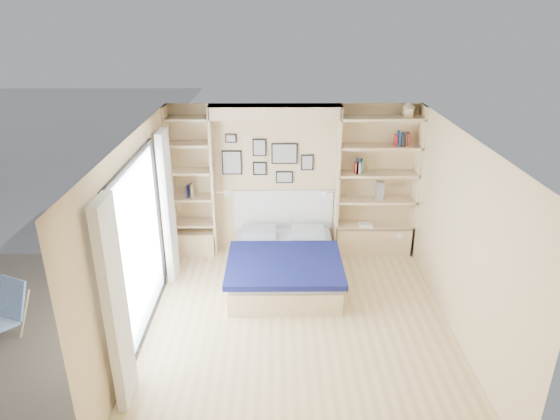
{
  "coord_description": "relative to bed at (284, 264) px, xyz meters",
  "views": [
    {
      "loc": [
        -0.28,
        -5.51,
        3.94
      ],
      "look_at": [
        -0.23,
        0.9,
        1.27
      ],
      "focal_mm": 32.0,
      "sensor_mm": 36.0,
      "label": 1
    }
  ],
  "objects": [
    {
      "name": "reading_lamps",
      "position": [
        -0.13,
        0.84,
        0.83
      ],
      "size": [
        1.92,
        0.12,
        0.15
      ],
      "color": "silver",
      "rests_on": "ground"
    },
    {
      "name": "shelf_decor",
      "position": [
        1.28,
        0.91,
        1.42
      ],
      "size": [
        3.56,
        0.23,
        2.03
      ],
      "color": "#A51E1E",
      "rests_on": "ground"
    },
    {
      "name": "photo_gallery",
      "position": [
        -0.29,
        1.06,
        1.34
      ],
      "size": [
        1.48,
        0.02,
        0.82
      ],
      "color": "black",
      "rests_on": "ground"
    },
    {
      "name": "deck_chair",
      "position": [
        -3.56,
        -1.39,
        0.08
      ],
      "size": [
        0.7,
        0.85,
        0.74
      ],
      "rotation": [
        0.0,
        0.0,
        -0.41
      ],
      "color": "tan",
      "rests_on": "ground"
    },
    {
      "name": "deck",
      "position": [
        -3.43,
        -1.16,
        -0.27
      ],
      "size": [
        3.2,
        4.0,
        0.05
      ],
      "primitive_type": "cube",
      "color": "#746555",
      "rests_on": "ground"
    },
    {
      "name": "room_shell",
      "position": [
        -0.22,
        0.36,
        0.81
      ],
      "size": [
        4.5,
        4.5,
        4.5
      ],
      "color": "#CFB181",
      "rests_on": "ground"
    },
    {
      "name": "bed",
      "position": [
        0.0,
        0.0,
        0.0
      ],
      "size": [
        1.66,
        2.11,
        1.07
      ],
      "color": "beige",
      "rests_on": "ground"
    },
    {
      "name": "ground",
      "position": [
        0.17,
        -1.16,
        -0.27
      ],
      "size": [
        4.5,
        4.5,
        0.0
      ],
      "primitive_type": "plane",
      "color": "beige",
      "rests_on": "ground"
    }
  ]
}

